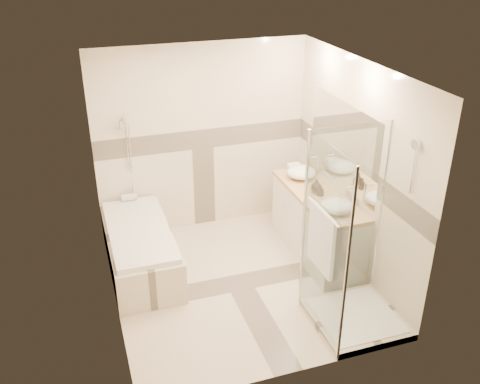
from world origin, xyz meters
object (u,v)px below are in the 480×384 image
object	(u,v)px
shower_enclosure	(346,280)
amenity_bottle_a	(320,190)
vessel_sink_near	(302,172)
bathtub	(140,247)
vanity	(317,224)
vessel_sink_far	(337,206)
amenity_bottle_b	(316,185)

from	to	relation	value
shower_enclosure	amenity_bottle_a	xyz separation A→B (m)	(0.27, 1.21, 0.42)
shower_enclosure	vessel_sink_near	bearing A→B (deg)	81.15
bathtub	vanity	world-z (taller)	vanity
amenity_bottle_a	vessel_sink_far	bearing A→B (deg)	-90.00
shower_enclosure	amenity_bottle_a	size ratio (longest dim) A/B	14.50
vanity	amenity_bottle_b	world-z (taller)	amenity_bottle_b
shower_enclosure	amenity_bottle_a	world-z (taller)	shower_enclosure
amenity_bottle_a	vanity	bearing A→B (deg)	71.58
amenity_bottle_a	amenity_bottle_b	xyz separation A→B (m)	(0.00, 0.11, 0.02)
vessel_sink_near	vessel_sink_far	distance (m)	0.96
bathtub	vanity	xyz separation A→B (m)	(2.15, -0.35, 0.12)
shower_enclosure	vessel_sink_near	xyz separation A→B (m)	(0.27, 1.75, 0.42)
shower_enclosure	amenity_bottle_b	distance (m)	1.41
bathtub	shower_enclosure	size ratio (longest dim) A/B	0.83
vanity	vessel_sink_far	size ratio (longest dim) A/B	4.47
vessel_sink_near	amenity_bottle_a	xyz separation A→B (m)	(0.00, -0.54, -0.00)
bathtub	amenity_bottle_b	world-z (taller)	amenity_bottle_b
vessel_sink_near	amenity_bottle_a	distance (m)	0.54
shower_enclosure	vessel_sink_near	size ratio (longest dim) A/B	5.46
vessel_sink_near	amenity_bottle_b	bearing A→B (deg)	-90.00
bathtub	amenity_bottle_a	world-z (taller)	amenity_bottle_a
vessel_sink_near	vessel_sink_far	bearing A→B (deg)	-90.00
bathtub	vanity	distance (m)	2.18
vessel_sink_near	amenity_bottle_a	size ratio (longest dim) A/B	2.65
vanity	shower_enclosure	size ratio (longest dim) A/B	0.79
vessel_sink_near	amenity_bottle_a	world-z (taller)	vessel_sink_near
vanity	vessel_sink_near	world-z (taller)	vessel_sink_near
shower_enclosure	bathtub	bearing A→B (deg)	138.90
shower_enclosure	vessel_sink_far	size ratio (longest dim) A/B	5.63
vanity	amenity_bottle_a	bearing A→B (deg)	-108.42
vessel_sink_near	amenity_bottle_b	size ratio (longest dim) A/B	2.18
vessel_sink_near	bathtub	bearing A→B (deg)	-176.48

